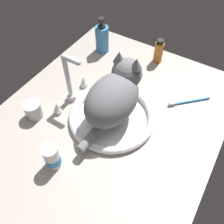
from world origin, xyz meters
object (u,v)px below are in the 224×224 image
(amber_bottle, at_px, (159,51))
(cat, at_px, (115,94))
(toothbrush, at_px, (188,101))
(metal_jar, at_px, (33,110))
(soap_pump_bottle, at_px, (102,38))
(pill_bottle, at_px, (52,157))
(faucet, at_px, (70,84))
(sink_basin, at_px, (112,116))

(amber_bottle, bearing_deg, cat, 179.84)
(toothbrush, bearing_deg, metal_jar, 127.94)
(metal_jar, bearing_deg, soap_pump_bottle, 0.26)
(cat, distance_m, pill_bottle, 0.31)
(amber_bottle, bearing_deg, faucet, 154.76)
(sink_basin, xyz_separation_m, faucet, (-0.00, 0.20, 0.07))
(faucet, relative_size, toothbrush, 1.67)
(cat, relative_size, pill_bottle, 3.58)
(soap_pump_bottle, bearing_deg, sink_basin, -142.03)
(faucet, distance_m, soap_pump_bottle, 0.36)
(sink_basin, distance_m, metal_jar, 0.31)
(faucet, relative_size, cat, 0.64)
(sink_basin, xyz_separation_m, pill_bottle, (-0.27, 0.06, 0.03))
(metal_jar, bearing_deg, faucet, -26.64)
(pill_bottle, relative_size, amber_bottle, 0.85)
(pill_bottle, bearing_deg, sink_basin, -13.31)
(sink_basin, xyz_separation_m, toothbrush, (0.24, -0.23, -0.01))
(soap_pump_bottle, distance_m, amber_bottle, 0.28)
(toothbrush, bearing_deg, soap_pump_bottle, 77.59)
(cat, height_order, pill_bottle, cat)
(metal_jar, height_order, pill_bottle, pill_bottle)
(soap_pump_bottle, bearing_deg, faucet, -167.60)
(faucet, height_order, metal_jar, faucet)
(sink_basin, bearing_deg, metal_jar, 118.81)
(toothbrush, bearing_deg, amber_bottle, 51.58)
(faucet, height_order, soap_pump_bottle, faucet)
(soap_pump_bottle, height_order, pill_bottle, soap_pump_bottle)
(cat, distance_m, amber_bottle, 0.40)
(metal_jar, bearing_deg, cat, -57.71)
(faucet, distance_m, amber_bottle, 0.46)
(faucet, xyz_separation_m, pill_bottle, (-0.27, -0.13, -0.04))
(soap_pump_bottle, relative_size, amber_bottle, 1.48)
(faucet, distance_m, metal_jar, 0.17)
(cat, bearing_deg, sink_basin, 179.14)
(sink_basin, relative_size, cat, 0.93)
(cat, distance_m, soap_pump_bottle, 0.43)
(metal_jar, bearing_deg, sink_basin, -61.19)
(metal_jar, bearing_deg, amber_bottle, -25.61)
(cat, height_order, soap_pump_bottle, cat)
(faucet, xyz_separation_m, metal_jar, (-0.15, 0.07, -0.05))
(faucet, height_order, amber_bottle, faucet)
(amber_bottle, bearing_deg, metal_jar, 154.39)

